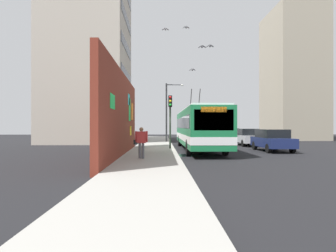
% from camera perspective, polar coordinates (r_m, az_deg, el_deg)
% --- Properties ---
extents(ground_plane, '(80.00, 80.00, 0.00)m').
position_cam_1_polar(ground_plane, '(20.69, 1.39, -5.06)').
color(ground_plane, black).
extents(sidewalk_slab, '(48.00, 3.20, 0.15)m').
position_cam_1_polar(sidewalk_slab, '(20.67, -3.06, -4.85)').
color(sidewalk_slab, '#9E9B93').
rests_on(sidewalk_slab, ground_plane).
extents(graffiti_wall, '(13.02, 0.32, 4.91)m').
position_cam_1_polar(graffiti_wall, '(16.29, -9.69, 2.25)').
color(graffiti_wall, maroon).
rests_on(graffiti_wall, ground_plane).
extents(building_far_left, '(9.79, 8.44, 20.38)m').
position_cam_1_polar(building_far_left, '(33.29, -16.12, 14.53)').
color(building_far_left, '#B2A899').
rests_on(building_far_left, ground_plane).
extents(building_far_right, '(8.13, 6.31, 17.53)m').
position_cam_1_polar(building_far_right, '(41.78, 24.52, 9.53)').
color(building_far_right, '#9E937F').
rests_on(building_far_right, ground_plane).
extents(city_bus, '(12.69, 2.54, 4.85)m').
position_cam_1_polar(city_bus, '(20.98, 6.28, -0.29)').
color(city_bus, '#19723F').
rests_on(city_bus, ground_plane).
extents(parked_car_navy, '(4.10, 1.86, 1.58)m').
position_cam_1_polar(parked_car_navy, '(21.10, 20.91, -2.69)').
color(parked_car_navy, navy).
rests_on(parked_car_navy, ground_plane).
extents(parked_car_silver, '(4.65, 1.75, 1.58)m').
position_cam_1_polar(parked_car_silver, '(26.71, 16.05, -2.14)').
color(parked_car_silver, '#B7B7BC').
rests_on(parked_car_silver, ground_plane).
extents(parked_car_dark_gray, '(4.23, 1.74, 1.58)m').
position_cam_1_polar(parked_car_dark_gray, '(32.68, 12.79, -1.77)').
color(parked_car_dark_gray, '#38383D').
rests_on(parked_car_dark_gray, ground_plane).
extents(pedestrian_near_wall, '(0.22, 0.73, 1.60)m').
position_cam_1_polar(pedestrian_near_wall, '(14.09, -5.62, -2.99)').
color(pedestrian_near_wall, '#595960').
rests_on(pedestrian_near_wall, sidewalk_slab).
extents(traffic_light, '(0.49, 0.28, 3.95)m').
position_cam_1_polar(traffic_light, '(20.21, 0.45, 2.82)').
color(traffic_light, '#2D382D').
rests_on(traffic_light, sidewalk_slab).
extents(street_lamp, '(0.44, 1.94, 6.34)m').
position_cam_1_polar(street_lamp, '(29.83, 0.11, 3.82)').
color(street_lamp, '#4C4C51').
rests_on(street_lamp, sidewalk_slab).
extents(flying_pigeons, '(3.24, 3.85, 3.35)m').
position_cam_1_polar(flying_pigeons, '(22.19, 4.82, 16.65)').
color(flying_pigeons, '#47474C').
extents(curbside_puddle, '(1.83, 1.83, 0.00)m').
position_cam_1_polar(curbside_puddle, '(17.01, 4.03, -6.13)').
color(curbside_puddle, black).
rests_on(curbside_puddle, ground_plane).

